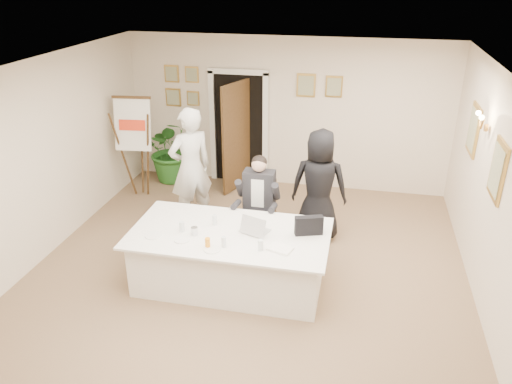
{
  "coord_description": "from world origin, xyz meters",
  "views": [
    {
      "loc": [
        1.37,
        -5.45,
        3.93
      ],
      "look_at": [
        0.06,
        0.6,
        1.1
      ],
      "focal_mm": 35.0,
      "sensor_mm": 36.0,
      "label": 1
    }
  ],
  "objects_px": {
    "flip_chart": "(137,152)",
    "oj_glass": "(208,243)",
    "standing_woman": "(319,186)",
    "steel_jug": "(194,231)",
    "seated_man": "(258,202)",
    "potted_palm": "(173,149)",
    "laptop": "(255,222)",
    "standing_man": "(191,168)",
    "laptop_bag": "(309,226)",
    "paper_stack": "(280,249)",
    "conference_table": "(230,257)"
  },
  "relations": [
    {
      "from": "conference_table",
      "to": "potted_palm",
      "type": "bearing_deg",
      "value": 122.16
    },
    {
      "from": "potted_palm",
      "to": "oj_glass",
      "type": "bearing_deg",
      "value": -62.95
    },
    {
      "from": "laptop",
      "to": "standing_man",
      "type": "bearing_deg",
      "value": 153.51
    },
    {
      "from": "conference_table",
      "to": "standing_woman",
      "type": "xyz_separation_m",
      "value": [
        1.0,
        1.51,
        0.48
      ]
    },
    {
      "from": "steel_jug",
      "to": "laptop_bag",
      "type": "bearing_deg",
      "value": 13.05
    },
    {
      "from": "seated_man",
      "to": "paper_stack",
      "type": "height_order",
      "value": "seated_man"
    },
    {
      "from": "seated_man",
      "to": "standing_woman",
      "type": "height_order",
      "value": "standing_woman"
    },
    {
      "from": "laptop_bag",
      "to": "seated_man",
      "type": "bearing_deg",
      "value": 114.99
    },
    {
      "from": "conference_table",
      "to": "paper_stack",
      "type": "distance_m",
      "value": 0.86
    },
    {
      "from": "paper_stack",
      "to": "standing_woman",
      "type": "bearing_deg",
      "value": 80.94
    },
    {
      "from": "standing_woman",
      "to": "steel_jug",
      "type": "bearing_deg",
      "value": 49.67
    },
    {
      "from": "laptop",
      "to": "steel_jug",
      "type": "bearing_deg",
      "value": -140.55
    },
    {
      "from": "standing_woman",
      "to": "paper_stack",
      "type": "height_order",
      "value": "standing_woman"
    },
    {
      "from": "seated_man",
      "to": "flip_chart",
      "type": "bearing_deg",
      "value": 154.58
    },
    {
      "from": "conference_table",
      "to": "standing_man",
      "type": "bearing_deg",
      "value": 124.48
    },
    {
      "from": "seated_man",
      "to": "oj_glass",
      "type": "height_order",
      "value": "seated_man"
    },
    {
      "from": "flip_chart",
      "to": "oj_glass",
      "type": "relative_size",
      "value": 14.19
    },
    {
      "from": "seated_man",
      "to": "oj_glass",
      "type": "relative_size",
      "value": 11.18
    },
    {
      "from": "laptop",
      "to": "paper_stack",
      "type": "bearing_deg",
      "value": -24.74
    },
    {
      "from": "conference_table",
      "to": "flip_chart",
      "type": "xyz_separation_m",
      "value": [
        -2.35,
        2.36,
        0.46
      ]
    },
    {
      "from": "standing_man",
      "to": "steel_jug",
      "type": "height_order",
      "value": "standing_man"
    },
    {
      "from": "potted_palm",
      "to": "steel_jug",
      "type": "relative_size",
      "value": 11.58
    },
    {
      "from": "standing_man",
      "to": "laptop",
      "type": "distance_m",
      "value": 1.96
    },
    {
      "from": "conference_table",
      "to": "potted_palm",
      "type": "distance_m",
      "value": 3.79
    },
    {
      "from": "laptop_bag",
      "to": "conference_table",
      "type": "bearing_deg",
      "value": 171.37
    },
    {
      "from": "potted_palm",
      "to": "laptop",
      "type": "bearing_deg",
      "value": -53.11
    },
    {
      "from": "laptop_bag",
      "to": "oj_glass",
      "type": "distance_m",
      "value": 1.31
    },
    {
      "from": "seated_man",
      "to": "laptop",
      "type": "height_order",
      "value": "seated_man"
    },
    {
      "from": "standing_man",
      "to": "paper_stack",
      "type": "distance_m",
      "value": 2.53
    },
    {
      "from": "flip_chart",
      "to": "steel_jug",
      "type": "xyz_separation_m",
      "value": [
        1.93,
        -2.52,
        -0.02
      ]
    },
    {
      "from": "seated_man",
      "to": "laptop_bag",
      "type": "relative_size",
      "value": 4.05
    },
    {
      "from": "seated_man",
      "to": "potted_palm",
      "type": "relative_size",
      "value": 1.14
    },
    {
      "from": "standing_woman",
      "to": "potted_palm",
      "type": "xyz_separation_m",
      "value": [
        -3.01,
        1.69,
        -0.24
      ]
    },
    {
      "from": "laptop",
      "to": "oj_glass",
      "type": "relative_size",
      "value": 2.82
    },
    {
      "from": "standing_man",
      "to": "laptop_bag",
      "type": "distance_m",
      "value": 2.45
    },
    {
      "from": "standing_man",
      "to": "oj_glass",
      "type": "xyz_separation_m",
      "value": [
        0.88,
        -1.94,
        -0.14
      ]
    },
    {
      "from": "conference_table",
      "to": "standing_woman",
      "type": "height_order",
      "value": "standing_woman"
    },
    {
      "from": "paper_stack",
      "to": "steel_jug",
      "type": "distance_m",
      "value": 1.14
    },
    {
      "from": "flip_chart",
      "to": "potted_palm",
      "type": "xyz_separation_m",
      "value": [
        0.33,
        0.85,
        -0.22
      ]
    },
    {
      "from": "standing_woman",
      "to": "paper_stack",
      "type": "relative_size",
      "value": 6.11
    },
    {
      "from": "laptop",
      "to": "laptop_bag",
      "type": "relative_size",
      "value": 1.02
    },
    {
      "from": "flip_chart",
      "to": "oj_glass",
      "type": "distance_m",
      "value": 3.54
    },
    {
      "from": "standing_woman",
      "to": "paper_stack",
      "type": "bearing_deg",
      "value": 80.9
    },
    {
      "from": "standing_woman",
      "to": "laptop",
      "type": "distance_m",
      "value": 1.57
    },
    {
      "from": "steel_jug",
      "to": "standing_woman",
      "type": "bearing_deg",
      "value": 49.71
    },
    {
      "from": "laptop_bag",
      "to": "paper_stack",
      "type": "relative_size",
      "value": 1.25
    },
    {
      "from": "oj_glass",
      "to": "steel_jug",
      "type": "height_order",
      "value": "oj_glass"
    },
    {
      "from": "conference_table",
      "to": "steel_jug",
      "type": "xyz_separation_m",
      "value": [
        -0.42,
        -0.16,
        0.44
      ]
    },
    {
      "from": "flip_chart",
      "to": "oj_glass",
      "type": "xyz_separation_m",
      "value": [
        2.19,
        -2.78,
        -0.01
      ]
    },
    {
      "from": "conference_table",
      "to": "paper_stack",
      "type": "height_order",
      "value": "paper_stack"
    }
  ]
}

